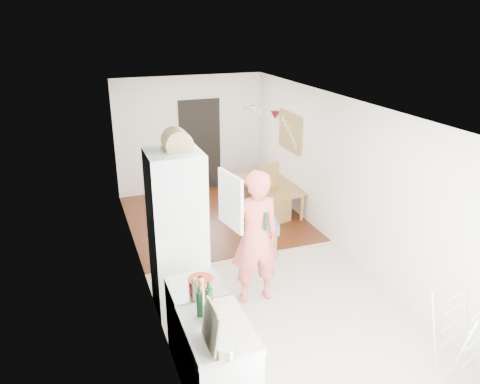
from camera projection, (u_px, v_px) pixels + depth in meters
room_shell at (249, 188)px, 6.94m from camera, size 3.20×7.00×2.50m
floor at (249, 262)px, 7.39m from camera, size 3.20×7.00×0.01m
wood_floor_overlay at (214, 217)px, 9.01m from camera, size 3.20×3.30×0.01m
sage_wall_panel at (169, 218)px, 4.46m from camera, size 0.02×3.00×1.30m
tile_splashback at (187, 312)px, 4.23m from camera, size 0.02×1.90×0.50m
doorway_recess at (200, 145)px, 10.15m from camera, size 0.90×0.04×2.00m
base_cabinet at (218, 368)px, 4.58m from camera, size 0.60×0.90×0.86m
worktop at (217, 329)px, 4.42m from camera, size 0.62×0.92×0.06m
range_cooker at (198, 322)px, 5.23m from camera, size 0.60×0.60×0.88m
cooker_top at (197, 287)px, 5.07m from camera, size 0.60×0.60×0.04m
fridge_housing at (178, 233)px, 5.91m from camera, size 0.66×0.66×2.15m
fridge_door at (231, 201)px, 5.68m from camera, size 0.14×0.56×0.70m
fridge_interior at (200, 195)px, 5.84m from camera, size 0.02×0.52×0.66m
pinboard at (290, 132)px, 9.01m from camera, size 0.03×0.90×0.70m
pinboard_frame at (290, 132)px, 9.00m from camera, size 0.00×0.94×0.74m
wall_sconce at (275, 115)px, 9.49m from camera, size 0.18×0.18×0.16m
person at (255, 226)px, 6.06m from camera, size 0.82×0.55×2.20m
dining_table at (270, 199)px, 9.29m from camera, size 0.77×1.37×0.48m
dining_chair at (275, 194)px, 8.72m from camera, size 0.54×0.54×1.06m
stool at (266, 243)px, 7.58m from camera, size 0.38×0.38×0.41m
grey_drape at (265, 226)px, 7.48m from camera, size 0.46×0.46×0.17m
drying_rack at (463, 335)px, 5.02m from camera, size 0.56×0.54×0.88m
bread_bin at (177, 142)px, 5.56m from camera, size 0.42×0.41×0.18m
red_casserole at (201, 285)px, 4.93m from camera, size 0.28×0.28×0.16m
steel_pan at (227, 350)px, 4.02m from camera, size 0.25×0.25×0.10m
held_bottle at (266, 222)px, 5.94m from camera, size 0.05×0.05×0.24m
bottle_a at (209, 303)px, 4.48m from camera, size 0.08×0.08×0.32m
bottle_b at (200, 304)px, 4.50m from camera, size 0.08×0.08×0.27m
bottle_c at (209, 314)px, 4.39m from camera, size 0.12×0.12×0.24m
pepper_mill_front at (195, 291)px, 4.77m from camera, size 0.06×0.06×0.21m
pepper_mill_back at (201, 293)px, 4.73m from camera, size 0.06×0.06×0.22m
chopping_boards at (211, 327)px, 4.06m from camera, size 0.12×0.31×0.41m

